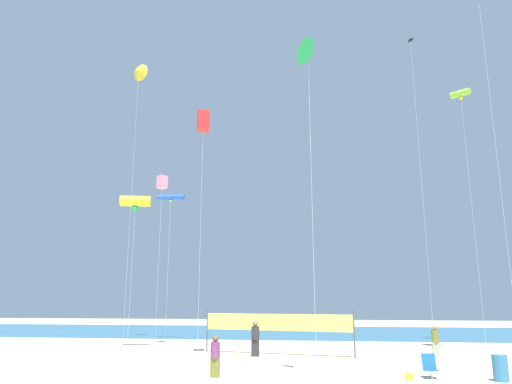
# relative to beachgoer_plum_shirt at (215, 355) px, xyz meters

# --- Properties ---
(ocean_band) EXTENTS (120.00, 20.00, 0.01)m
(ocean_band) POSITION_rel_beachgoer_plum_shirt_xyz_m (2.24, 27.70, -0.84)
(ocean_band) COLOR teal
(ocean_band) RESTS_ON ground
(beachgoer_plum_shirt) EXTENTS (0.36, 0.36, 1.59)m
(beachgoer_plum_shirt) POSITION_rel_beachgoer_plum_shirt_xyz_m (0.00, 0.00, 0.00)
(beachgoer_plum_shirt) COLOR olive
(beachgoer_plum_shirt) RESTS_ON ground
(beachgoer_olive_shirt) EXTENTS (0.38, 0.38, 1.65)m
(beachgoer_olive_shirt) POSITION_rel_beachgoer_plum_shirt_xyz_m (10.10, 8.59, 0.04)
(beachgoer_olive_shirt) COLOR #99B28C
(beachgoer_olive_shirt) RESTS_ON ground
(beachgoer_charcoal_shirt) EXTENTS (0.42, 0.42, 1.86)m
(beachgoer_charcoal_shirt) POSITION_rel_beachgoer_plum_shirt_xyz_m (0.54, 7.23, 0.15)
(beachgoer_charcoal_shirt) COLOR #2D2D33
(beachgoer_charcoal_shirt) RESTS_ON ground
(folding_beach_chair) EXTENTS (0.52, 0.65, 0.89)m
(folding_beach_chair) POSITION_rel_beachgoer_plum_shirt_xyz_m (8.24, 1.02, -0.38)
(folding_beach_chair) COLOR #1959B2
(folding_beach_chair) RESTS_ON ground
(trash_barrel) EXTENTS (0.54, 0.54, 0.93)m
(trash_barrel) POSITION_rel_beachgoer_plum_shirt_xyz_m (10.66, 0.58, -0.38)
(trash_barrel) COLOR teal
(trash_barrel) RESTS_ON ground
(volleyball_net) EXTENTS (8.37, 2.00, 2.40)m
(volleyball_net) POSITION_rel_beachgoer_plum_shirt_xyz_m (1.61, 8.01, 0.79)
(volleyball_net) COLOR #4C4C51
(volleyball_net) RESTS_ON ground
(beach_handbag) EXTENTS (0.32, 0.16, 0.26)m
(beach_handbag) POSITION_rel_beachgoer_plum_shirt_xyz_m (7.36, 0.42, -0.72)
(beach_handbag) COLOR gold
(beach_handbag) RESTS_ON ground
(kite_green_delta) EXTENTS (0.94, 1.03, 13.17)m
(kite_green_delta) POSITION_rel_beachgoer_plum_shirt_xyz_m (3.96, -1.68, 11.74)
(kite_green_delta) COLOR silver
(kite_green_delta) RESTS_ON ground
(kite_lime_tube) EXTENTS (1.38, 1.14, 17.62)m
(kite_lime_tube) POSITION_rel_beachgoer_plum_shirt_xyz_m (14.37, 14.35, 16.45)
(kite_lime_tube) COLOR silver
(kite_lime_tube) RESTS_ON ground
(kite_black_diamond) EXTENTS (0.50, 0.50, 21.58)m
(kite_black_diamond) POSITION_rel_beachgoer_plum_shirt_xyz_m (11.04, 13.58, 18.61)
(kite_black_diamond) COLOR silver
(kite_black_diamond) RESTS_ON ground
(kite_yellow_tube) EXTENTS (2.00, 1.12, 9.42)m
(kite_yellow_tube) POSITION_rel_beachgoer_plum_shirt_xyz_m (-7.47, 9.21, 8.20)
(kite_yellow_tube) COLOR silver
(kite_yellow_tube) RESTS_ON ground
(kite_blue_tube) EXTENTS (2.11, 0.47, 10.86)m
(kite_blue_tube) POSITION_rel_beachgoer_plum_shirt_xyz_m (-7.24, 15.46, 9.79)
(kite_blue_tube) COLOR silver
(kite_blue_tube) RESTS_ON ground
(kite_yellow_delta) EXTENTS (1.44, 0.90, 20.84)m
(kite_yellow_delta) POSITION_rel_beachgoer_plum_shirt_xyz_m (-9.41, 13.05, 19.27)
(kite_yellow_delta) COLOR silver
(kite_yellow_delta) RESTS_ON ground
(kite_red_box) EXTENTS (0.84, 0.84, 13.02)m
(kite_red_box) POSITION_rel_beachgoer_plum_shirt_xyz_m (-1.99, 4.78, 11.61)
(kite_red_box) COLOR silver
(kite_red_box) RESTS_ON ground
(kite_pink_box) EXTENTS (0.76, 0.76, 11.14)m
(kite_pink_box) POSITION_rel_beachgoer_plum_shirt_xyz_m (-6.37, 10.91, 9.83)
(kite_pink_box) COLOR silver
(kite_pink_box) RESTS_ON ground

